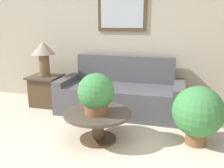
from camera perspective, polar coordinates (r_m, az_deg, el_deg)
wall_back at (r=4.74m, az=9.31°, el=10.53°), size 7.20×0.09×2.60m
couch_main at (r=4.48m, az=1.99°, el=-2.51°), size 2.20×0.92×0.98m
coffee_table at (r=3.43m, az=-3.30°, el=-8.13°), size 0.92×0.92×0.41m
side_table at (r=5.01m, az=-14.83°, el=-1.34°), size 0.58×0.58×0.58m
table_lamp at (r=4.87m, az=-15.38°, el=6.92°), size 0.44×0.44×0.65m
potted_plant_on_table at (r=3.25m, az=-3.68°, el=-2.10°), size 0.48×0.48×0.54m
potted_plant_floor at (r=3.45m, az=19.03°, el=-6.23°), size 0.67×0.67×0.79m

